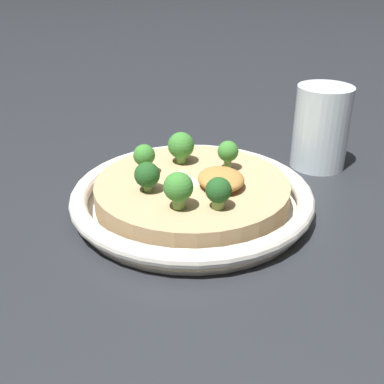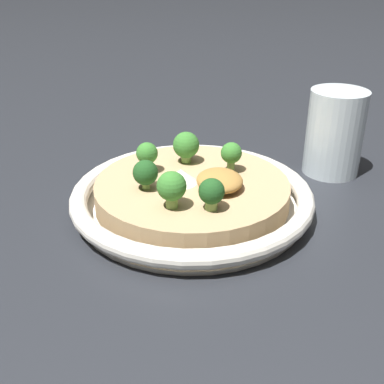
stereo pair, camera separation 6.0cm
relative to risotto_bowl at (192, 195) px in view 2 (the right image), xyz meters
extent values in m
plane|color=#23262B|center=(0.00, 0.00, -0.02)|extent=(6.00, 6.00, 0.00)
cylinder|color=silver|center=(0.00, 0.00, -0.01)|extent=(0.28, 0.28, 0.01)
torus|color=silver|center=(0.00, 0.00, 0.00)|extent=(0.30, 0.30, 0.02)
cylinder|color=tan|center=(0.00, 0.00, 0.00)|extent=(0.24, 0.24, 0.03)
cone|color=white|center=(0.00, -0.01, 0.03)|extent=(0.04, 0.04, 0.02)
ellipsoid|color=#A37538|center=(0.02, 0.03, 0.03)|extent=(0.06, 0.06, 0.02)
cylinder|color=#668E47|center=(-0.04, -0.05, 0.03)|extent=(0.02, 0.02, 0.02)
sphere|color=#387A2D|center=(-0.04, -0.05, 0.04)|extent=(0.03, 0.03, 0.03)
cylinder|color=#759E4C|center=(0.01, -0.06, 0.03)|extent=(0.01, 0.01, 0.02)
sphere|color=#1E4C1E|center=(0.01, -0.06, 0.04)|extent=(0.03, 0.03, 0.03)
cylinder|color=#759E4C|center=(-0.06, 0.00, 0.03)|extent=(0.01, 0.01, 0.02)
sphere|color=#387A2D|center=(-0.06, 0.00, 0.04)|extent=(0.04, 0.04, 0.04)
cylinder|color=#668E47|center=(-0.02, 0.05, 0.03)|extent=(0.01, 0.01, 0.02)
sphere|color=#387A2D|center=(-0.02, 0.05, 0.04)|extent=(0.03, 0.03, 0.03)
cylinder|color=#84A856|center=(0.07, 0.01, 0.03)|extent=(0.02, 0.02, 0.02)
sphere|color=#1E4C1E|center=(0.07, 0.01, 0.04)|extent=(0.03, 0.03, 0.03)
cylinder|color=#759E4C|center=(0.06, -0.03, 0.03)|extent=(0.02, 0.02, 0.02)
sphere|color=#387A2D|center=(0.06, -0.03, 0.05)|extent=(0.03, 0.03, 0.03)
cylinder|color=silver|center=(-0.09, 0.22, 0.04)|extent=(0.08, 0.08, 0.12)
camera|label=1|loc=(0.52, -0.13, 0.28)|focal=45.00mm
camera|label=2|loc=(0.53, -0.07, 0.28)|focal=45.00mm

